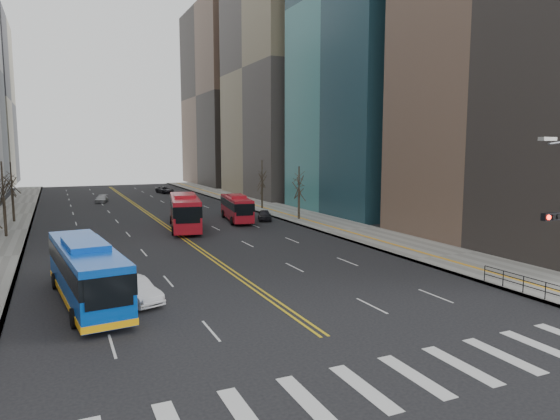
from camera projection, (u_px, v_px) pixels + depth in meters
name	position (u px, v px, depth m)	size (l,w,h in m)	color
ground	(390.00, 382.00, 19.02)	(220.00, 220.00, 0.00)	black
sidewalk_right	(292.00, 214.00, 66.85)	(7.00, 130.00, 0.15)	gray
sidewalk_left	(4.00, 231.00, 52.98)	(5.00, 130.00, 0.15)	gray
crosswalk	(390.00, 382.00, 19.02)	(26.70, 4.00, 0.01)	silver
centerline	(147.00, 212.00, 68.76)	(0.55, 100.00, 0.01)	gold
office_towers	(128.00, 51.00, 78.06)	(83.00, 134.00, 58.00)	gray
pedestrian_railing	(523.00, 282.00, 30.18)	(0.06, 6.06, 1.02)	black
street_trees	(104.00, 191.00, 46.74)	(35.20, 47.20, 7.60)	#33281F
blue_bus	(86.00, 270.00, 28.55)	(3.96, 12.69, 3.62)	#0C46B5
red_bus_near	(185.00, 210.00, 54.64)	(5.08, 12.60, 3.87)	#B21320
red_bus_far	(237.00, 206.00, 60.67)	(3.84, 10.28, 3.22)	#B21320
car_white	(134.00, 291.00, 28.64)	(1.53, 4.39, 1.45)	silver
car_dark_mid	(265.00, 215.00, 61.22)	(1.52, 3.77, 1.29)	black
car_silver	(102.00, 199.00, 81.31)	(1.68, 4.14, 1.20)	#A5A5AA
car_dark_far	(165.00, 190.00, 97.63)	(2.16, 4.68, 1.30)	black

